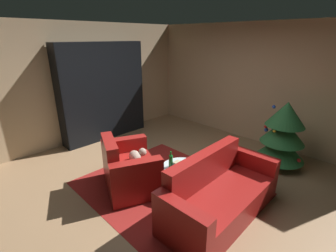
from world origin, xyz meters
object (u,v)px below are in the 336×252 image
object	(u,v)px
bookshelf_unit	(108,92)
book_stack_on_table	(180,165)
armchair_red	(129,169)
coffee_table	(182,169)
decorated_tree	(283,134)
couch_red	(219,195)
bottle_on_table	(171,161)

from	to	relation	value
bookshelf_unit	book_stack_on_table	bearing A→B (deg)	-10.39
armchair_red	coffee_table	world-z (taller)	armchair_red
bookshelf_unit	decorated_tree	bearing A→B (deg)	21.97
couch_red	book_stack_on_table	xyz separation A→B (m)	(-0.72, -0.00, 0.17)
bottle_on_table	couch_red	bearing A→B (deg)	5.62
coffee_table	book_stack_on_table	distance (m)	0.10
armchair_red	decorated_tree	world-z (taller)	decorated_tree
couch_red	bottle_on_table	distance (m)	0.87
armchair_red	decorated_tree	distance (m)	2.81
coffee_table	decorated_tree	world-z (taller)	decorated_tree
coffee_table	decorated_tree	xyz separation A→B (m)	(0.77, 1.88, 0.27)
book_stack_on_table	couch_red	bearing A→B (deg)	0.15
bookshelf_unit	couch_red	world-z (taller)	bookshelf_unit
bookshelf_unit	couch_red	size ratio (longest dim) A/B	1.19
bottle_on_table	decorated_tree	distance (m)	2.19
bookshelf_unit	coffee_table	distance (m)	2.87
bookshelf_unit	coffee_table	size ratio (longest dim) A/B	3.57
armchair_red	couch_red	bearing A→B (deg)	19.57
bottle_on_table	book_stack_on_table	bearing A→B (deg)	34.31
armchair_red	book_stack_on_table	size ratio (longest dim) A/B	6.30
book_stack_on_table	bookshelf_unit	bearing A→B (deg)	169.61
armchair_red	book_stack_on_table	distance (m)	0.83
armchair_red	book_stack_on_table	world-z (taller)	armchair_red
coffee_table	decorated_tree	size ratio (longest dim) A/B	0.50
couch_red	bottle_on_table	world-z (taller)	couch_red
armchair_red	bottle_on_table	world-z (taller)	armchair_red
coffee_table	book_stack_on_table	world-z (taller)	book_stack_on_table
armchair_red	coffee_table	size ratio (longest dim) A/B	2.05
book_stack_on_table	bottle_on_table	world-z (taller)	bottle_on_table
bookshelf_unit	armchair_red	bearing A→B (deg)	-25.28
decorated_tree	book_stack_on_table	bearing A→B (deg)	-111.67
coffee_table	couch_red	bearing A→B (deg)	-3.27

